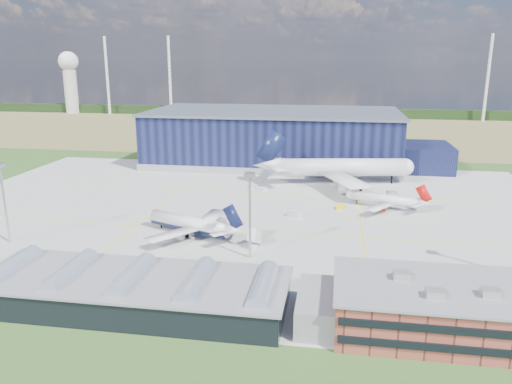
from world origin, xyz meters
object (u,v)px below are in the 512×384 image
(airliner_red, at_px, (384,194))
(car_a, at_px, (192,269))
(ops_building, at_px, (455,309))
(gse_van_a, at_px, (225,220))
(airliner_widebody, at_px, (342,158))
(light_mast_center, at_px, (250,202))
(gse_cart_a, at_px, (251,187))
(gse_tug_b, at_px, (363,266))
(gse_tug_a, at_px, (66,268))
(gse_tug_c, at_px, (340,207))
(light_mast_west, at_px, (3,190))
(airliner_navy, at_px, (189,216))
(hangar, at_px, (279,140))
(airstair, at_px, (255,240))
(car_b, at_px, (431,300))
(gse_van_b, at_px, (295,214))
(gse_van_c, at_px, (418,292))
(gse_cart_b, at_px, (263,189))

(airliner_red, xyz_separation_m, car_a, (-50.97, -63.05, -4.31))
(ops_building, relative_size, gse_van_a, 8.40)
(ops_building, xyz_separation_m, airliner_widebody, (-21.16, 115.00, 6.17))
(light_mast_center, height_order, gse_cart_a, light_mast_center)
(gse_tug_b, bearing_deg, gse_tug_a, -134.74)
(gse_tug_c, bearing_deg, airliner_red, 27.37)
(light_mast_west, height_order, gse_cart_a, light_mast_west)
(airliner_navy, bearing_deg, hangar, -75.22)
(light_mast_west, bearing_deg, hangar, 63.29)
(ops_building, distance_m, gse_cart_a, 115.88)
(airstair, bearing_deg, car_b, -21.11)
(hangar, relative_size, airliner_red, 4.75)
(airliner_widebody, bearing_deg, gse_tug_b, -96.40)
(gse_tug_b, xyz_separation_m, gse_van_b, (-20.66, 38.74, 0.49))
(car_b, bearing_deg, gse_cart_a, 47.83)
(gse_tug_c, bearing_deg, gse_van_b, -128.85)
(gse_van_c, bearing_deg, airliner_navy, 78.63)
(gse_tug_b, height_order, gse_van_c, gse_van_c)
(gse_van_a, bearing_deg, gse_tug_b, -107.87)
(gse_van_c, bearing_deg, ops_building, -147.09)
(airliner_navy, bearing_deg, airstair, -174.00)
(gse_van_a, height_order, gse_cart_a, gse_van_a)
(light_mast_center, distance_m, gse_cart_a, 73.27)
(airliner_widebody, height_order, gse_cart_b, airliner_widebody)
(gse_van_b, relative_size, car_b, 1.47)
(gse_van_a, bearing_deg, gse_cart_a, 15.87)
(light_mast_center, relative_size, airstair, 4.10)
(light_mast_west, xyz_separation_m, airliner_navy, (49.13, 14.31, -9.62))
(gse_cart_a, bearing_deg, hangar, 77.04)
(airliner_red, bearing_deg, ops_building, 114.83)
(car_a, relative_size, car_b, 1.19)
(gse_van_a, distance_m, car_b, 71.03)
(gse_van_c, bearing_deg, airliner_widebody, 24.28)
(gse_cart_b, bearing_deg, gse_tug_c, -79.74)
(gse_tug_c, xyz_separation_m, gse_van_c, (16.93, -64.18, 0.35))
(car_a, bearing_deg, car_b, -86.79)
(gse_cart_b, bearing_deg, airliner_red, -66.04)
(airliner_widebody, relative_size, gse_van_b, 13.84)
(gse_tug_a, bearing_deg, airliner_navy, 42.09)
(gse_tug_a, height_order, car_b, gse_tug_a)
(gse_tug_b, bearing_deg, light_mast_west, -146.74)
(gse_tug_b, height_order, gse_van_a, gse_van_a)
(gse_van_c, bearing_deg, gse_van_b, 46.32)
(ops_building, xyz_separation_m, light_mast_west, (-115.01, 30.00, 10.64))
(gse_cart_a, distance_m, gse_tug_c, 42.18)
(gse_van_a, relative_size, car_b, 1.65)
(gse_cart_a, relative_size, airstair, 0.56)
(gse_van_a, height_order, car_b, gse_van_a)
(gse_van_a, relative_size, car_a, 1.39)
(gse_van_b, distance_m, car_a, 51.91)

